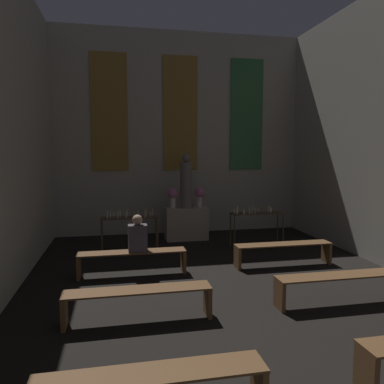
# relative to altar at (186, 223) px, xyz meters

# --- Properties ---
(wall_back) EXTENTS (7.34, 0.16, 5.76)m
(wall_back) POSITION_rel_altar_xyz_m (0.00, 0.96, 2.47)
(wall_back) COLOR #B2AD9E
(wall_back) RESTS_ON ground_plane
(altar) EXTENTS (1.13, 0.60, 0.87)m
(altar) POSITION_rel_altar_xyz_m (0.00, 0.00, 0.00)
(altar) COLOR #ADA38E
(altar) RESTS_ON ground_plane
(statue) EXTENTS (0.33, 0.33, 1.45)m
(statue) POSITION_rel_altar_xyz_m (0.00, 0.00, 1.10)
(statue) COLOR slate
(statue) RESTS_ON altar
(flower_vase_left) EXTENTS (0.28, 0.28, 0.53)m
(flower_vase_left) POSITION_rel_altar_xyz_m (-0.37, 0.00, 0.77)
(flower_vase_left) COLOR beige
(flower_vase_left) RESTS_ON altar
(flower_vase_right) EXTENTS (0.28, 0.28, 0.53)m
(flower_vase_right) POSITION_rel_altar_xyz_m (0.37, 0.00, 0.77)
(flower_vase_right) COLOR beige
(flower_vase_right) RESTS_ON altar
(candle_rack_left) EXTENTS (1.32, 0.39, 1.06)m
(candle_rack_left) POSITION_rel_altar_xyz_m (-1.55, -1.21, 0.31)
(candle_rack_left) COLOR #473823
(candle_rack_left) RESTS_ON ground_plane
(candle_rack_right) EXTENTS (1.32, 0.39, 1.07)m
(candle_rack_right) POSITION_rel_altar_xyz_m (1.54, -1.21, 0.31)
(candle_rack_right) COLOR #473823
(candle_rack_right) RESTS_ON ground_plane
(pew_third_left) EXTENTS (2.06, 0.36, 0.47)m
(pew_third_left) POSITION_rel_altar_xyz_m (-1.56, -4.74, -0.09)
(pew_third_left) COLOR brown
(pew_third_left) RESTS_ON ground_plane
(pew_third_right) EXTENTS (2.06, 0.36, 0.47)m
(pew_third_right) POSITION_rel_altar_xyz_m (1.56, -4.74, -0.09)
(pew_third_right) COLOR brown
(pew_third_right) RESTS_ON ground_plane
(pew_back_left) EXTENTS (2.06, 0.36, 0.47)m
(pew_back_left) POSITION_rel_altar_xyz_m (-1.56, -2.73, -0.09)
(pew_back_left) COLOR brown
(pew_back_left) RESTS_ON ground_plane
(pew_back_right) EXTENTS (2.06, 0.36, 0.47)m
(pew_back_right) POSITION_rel_altar_xyz_m (1.56, -2.73, -0.09)
(pew_back_right) COLOR brown
(pew_back_right) RESTS_ON ground_plane
(person_seated) EXTENTS (0.36, 0.24, 0.71)m
(person_seated) POSITION_rel_altar_xyz_m (-1.45, -2.73, 0.34)
(person_seated) COLOR #564C56
(person_seated) RESTS_ON pew_back_left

